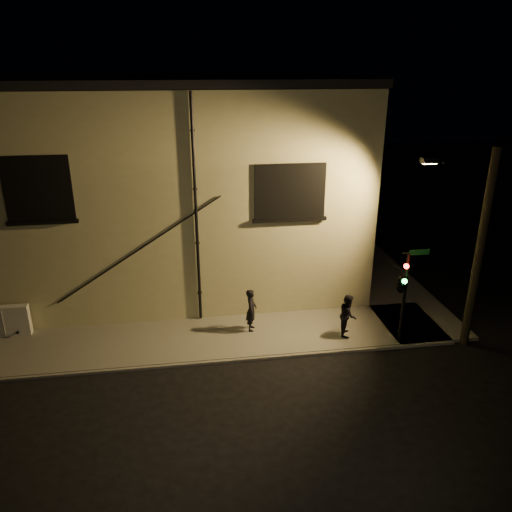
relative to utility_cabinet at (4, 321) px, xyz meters
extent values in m
plane|color=black|center=(8.80, -2.70, -0.70)|extent=(90.00, 90.00, 0.00)
cube|color=#5E5E55|center=(5.80, -1.20, -0.64)|extent=(20.00, 3.00, 0.12)
cube|color=#5E5E55|center=(15.30, 5.30, -0.64)|extent=(3.00, 16.00, 0.12)
cube|color=#B8B684|center=(5.80, 6.30, 3.55)|extent=(16.00, 12.00, 8.50)
cube|color=black|center=(5.80, 6.30, 7.95)|extent=(16.20, 12.20, 0.30)
cube|color=black|center=(1.80, 0.28, 4.70)|extent=(2.20, 0.10, 2.20)
cube|color=black|center=(1.80, 0.29, 4.70)|extent=(1.98, 0.05, 1.98)
cube|color=black|center=(10.40, 0.28, 4.30)|extent=(2.60, 0.10, 2.00)
cube|color=#A5B28C|center=(10.40, 0.29, 4.30)|extent=(2.38, 0.05, 1.78)
cylinder|color=black|center=(7.00, 0.22, 3.61)|extent=(0.11, 0.11, 8.30)
cylinder|color=black|center=(4.80, 0.25, 2.30)|extent=(5.96, 0.04, 3.75)
cylinder|color=black|center=(4.92, 0.25, 2.36)|extent=(5.96, 0.04, 3.75)
cube|color=beige|center=(0.00, 0.00, 0.00)|extent=(1.75, 0.29, 1.15)
imported|color=black|center=(8.80, -0.90, 0.23)|extent=(0.50, 0.66, 1.61)
imported|color=black|center=(12.18, -1.73, 0.20)|extent=(0.80, 0.90, 1.56)
cylinder|color=black|center=(13.91, -2.40, 1.05)|extent=(0.12, 0.12, 3.26)
imported|color=black|center=(13.69, -2.52, 1.74)|extent=(0.58, 1.99, 0.79)
sphere|color=#FF140C|center=(13.71, -2.70, 2.39)|extent=(0.17, 0.17, 0.17)
sphere|color=#14FF3F|center=(13.71, -2.70, 1.84)|extent=(0.17, 0.17, 0.17)
cube|color=#0C4C1E|center=(14.26, -2.40, 2.73)|extent=(0.70, 0.03, 0.18)
cylinder|color=black|center=(16.18, -2.78, 2.77)|extent=(0.29, 0.29, 6.93)
cylinder|color=black|center=(15.38, -2.23, 5.75)|extent=(1.76, 0.96, 0.10)
cube|color=black|center=(14.58, -1.68, 5.66)|extent=(0.55, 0.28, 0.18)
cube|color=#FFC672|center=(14.58, -1.68, 5.56)|extent=(0.42, 0.20, 0.04)
camera|label=1|loc=(6.58, -16.92, 8.65)|focal=35.00mm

